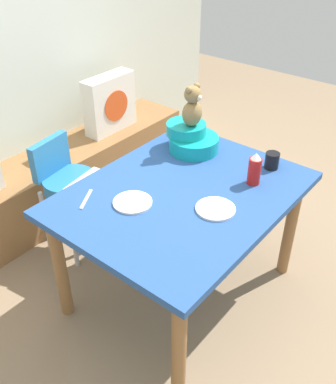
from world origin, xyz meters
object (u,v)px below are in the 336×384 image
object	(u,v)px
dining_table	(182,206)
dinner_plate_near	(215,209)
book_stack	(45,155)
highchair	(68,182)
ketchup_bottle	(255,169)
pillow_floral_right	(110,103)
coffee_mug	(272,160)
dinner_plate_far	(133,202)
teddy_bear	(192,107)
infant_seat_teal	(191,139)

from	to	relation	value
dining_table	dinner_plate_near	xyz separation A→B (m)	(-0.03, -0.23, 0.10)
book_stack	dining_table	size ratio (longest dim) A/B	0.16
dining_table	dinner_plate_near	world-z (taller)	dinner_plate_near
highchair	ketchup_bottle	xyz separation A→B (m)	(0.42, -1.06, 0.31)
ketchup_bottle	dinner_plate_near	xyz separation A→B (m)	(-0.33, 0.02, -0.08)
pillow_floral_right	highchair	bearing A→B (deg)	-152.34
highchair	dining_table	bearing A→B (deg)	-81.47
dining_table	coffee_mug	size ratio (longest dim) A/B	10.68
dinner_plate_far	teddy_bear	bearing A→B (deg)	9.61
dinner_plate_near	ketchup_bottle	bearing A→B (deg)	-3.64
teddy_bear	dinner_plate_far	size ratio (longest dim) A/B	1.25
ketchup_bottle	dining_table	bearing A→B (deg)	140.45
pillow_floral_right	dining_table	size ratio (longest dim) A/B	0.34
book_stack	dining_table	distance (m)	1.26
book_stack	teddy_bear	bearing A→B (deg)	-70.24
dining_table	coffee_mug	xyz separation A→B (m)	(0.51, -0.25, 0.15)
dining_table	infant_seat_teal	distance (m)	0.49
ketchup_bottle	dinner_plate_near	bearing A→B (deg)	176.36
highchair	infant_seat_teal	xyz separation A→B (m)	(0.52, -0.58, 0.29)
pillow_floral_right	ketchup_bottle	distance (m)	1.53
coffee_mug	dinner_plate_far	bearing A→B (deg)	153.46
dining_table	highchair	world-z (taller)	highchair
pillow_floral_right	teddy_bear	bearing A→B (deg)	-105.66
dining_table	dinner_plate_near	bearing A→B (deg)	-97.38
pillow_floral_right	book_stack	xyz separation A→B (m)	(-0.64, 0.02, -0.18)
book_stack	teddy_bear	xyz separation A→B (m)	(0.36, -1.01, 0.52)
dining_table	dinner_plate_far	bearing A→B (deg)	152.43
highchair	infant_seat_teal	size ratio (longest dim) A/B	2.39
highchair	dinner_plate_near	world-z (taller)	highchair
dining_table	infant_seat_teal	xyz separation A→B (m)	(0.39, 0.24, 0.17)
infant_seat_teal	dinner_plate_near	world-z (taller)	infant_seat_teal
dining_table	ketchup_bottle	size ratio (longest dim) A/B	6.93
book_stack	dinner_plate_near	bearing A→B (deg)	-92.28
pillow_floral_right	infant_seat_teal	xyz separation A→B (m)	(-0.28, -0.99, 0.13)
pillow_floral_right	coffee_mug	world-z (taller)	pillow_floral_right
infant_seat_teal	coffee_mug	xyz separation A→B (m)	(0.11, -0.49, -0.02)
book_stack	dining_table	world-z (taller)	dining_table
dining_table	teddy_bear	world-z (taller)	teddy_bear
highchair	book_stack	bearing A→B (deg)	70.88
ketchup_bottle	dinner_plate_far	bearing A→B (deg)	145.46
book_stack	teddy_bear	distance (m)	1.20
book_stack	dining_table	xyz separation A→B (m)	(-0.03, -1.25, 0.15)
ketchup_bottle	coffee_mug	size ratio (longest dim) A/B	1.54
book_stack	ketchup_bottle	xyz separation A→B (m)	(0.27, -1.50, 0.33)
pillow_floral_right	coffee_mug	bearing A→B (deg)	-96.33
dining_table	dinner_plate_far	world-z (taller)	dinner_plate_far
dinner_plate_far	book_stack	bearing A→B (deg)	76.10
coffee_mug	teddy_bear	bearing A→B (deg)	103.22
infant_seat_teal	coffee_mug	distance (m)	0.50
pillow_floral_right	infant_seat_teal	world-z (taller)	same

